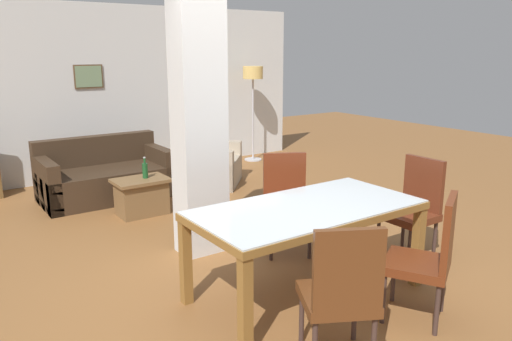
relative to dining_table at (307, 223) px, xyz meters
The scene contains 13 objects.
ground_plane 0.63m from the dining_table, ahead, with size 18.00×18.00×0.00m, color brown.
back_wall 5.03m from the dining_table, 90.01° to the left, with size 7.20×0.09×2.70m.
divider_pillar 1.53m from the dining_table, 101.03° to the left, with size 0.47×0.33×2.70m.
dining_table is the anchor object (origin of this frame).
dining_chair_far_right 0.98m from the dining_table, 61.57° to the left, with size 0.62×0.62×0.99m.
dining_chair_near_right 0.97m from the dining_table, 60.99° to the right, with size 0.63×0.63×0.99m.
dining_chair_near_left 1.00m from the dining_table, 117.88° to the right, with size 0.62×0.62×0.99m.
dining_chair_head_right 1.38m from the dining_table, ahead, with size 0.46×0.46×0.99m.
sofa 3.77m from the dining_table, 96.84° to the left, with size 1.70×0.93×0.82m.
armchair 3.73m from the dining_table, 73.18° to the left, with size 1.25×1.26×0.76m.
coffee_table 2.80m from the dining_table, 96.55° to the left, with size 0.66×0.46×0.45m.
bottle 2.78m from the dining_table, 95.14° to the left, with size 0.07×0.07×0.27m.
floor_lamp 5.29m from the dining_table, 60.22° to the left, with size 0.36×0.36×1.71m.
Camera 1 is at (-2.55, -2.92, 2.01)m, focal length 35.00 mm.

